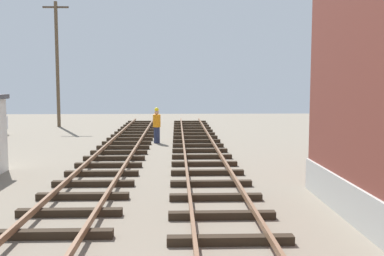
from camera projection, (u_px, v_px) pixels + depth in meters
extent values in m
cube|color=#2D2319|center=(230.00, 240.00, 8.90)|extent=(2.50, 0.24, 0.18)
cube|color=#2D2319|center=(222.00, 215.00, 10.57)|extent=(2.50, 0.24, 0.18)
cube|color=#2D2319|center=(216.00, 197.00, 12.24)|extent=(2.50, 0.24, 0.18)
cube|color=#2D2319|center=(211.00, 183.00, 13.91)|extent=(2.50, 0.24, 0.18)
cube|color=#2D2319|center=(207.00, 173.00, 15.58)|extent=(2.50, 0.24, 0.18)
cube|color=#2D2319|center=(204.00, 164.00, 17.25)|extent=(2.50, 0.24, 0.18)
cube|color=#2D2319|center=(202.00, 157.00, 18.92)|extent=(2.50, 0.24, 0.18)
cube|color=#2D2319|center=(200.00, 151.00, 20.58)|extent=(2.50, 0.24, 0.18)
cube|color=#2D2319|center=(198.00, 146.00, 22.25)|extent=(2.50, 0.24, 0.18)
cube|color=#2D2319|center=(197.00, 141.00, 23.92)|extent=(2.50, 0.24, 0.18)
cube|color=#2D2319|center=(195.00, 137.00, 25.59)|extent=(2.50, 0.24, 0.18)
cube|color=#2D2319|center=(194.00, 134.00, 27.26)|extent=(2.50, 0.24, 0.18)
cube|color=#2D2319|center=(193.00, 131.00, 28.93)|extent=(2.50, 0.24, 0.18)
cube|color=#2D2319|center=(192.00, 128.00, 30.59)|extent=(2.50, 0.24, 0.18)
cube|color=#2D2319|center=(191.00, 126.00, 32.26)|extent=(2.50, 0.24, 0.18)
cube|color=#2D2319|center=(191.00, 124.00, 33.93)|extent=(2.50, 0.24, 0.18)
cube|color=#2D2319|center=(190.00, 122.00, 35.60)|extent=(2.50, 0.24, 0.18)
cube|color=#2D2319|center=(52.00, 234.00, 9.25)|extent=(2.50, 0.24, 0.18)
cube|color=#2D2319|center=(70.00, 213.00, 10.80)|extent=(2.50, 0.24, 0.18)
cube|color=#2D2319|center=(83.00, 196.00, 12.34)|extent=(2.50, 0.24, 0.18)
cube|color=#2D2319|center=(93.00, 184.00, 13.89)|extent=(2.50, 0.24, 0.18)
cube|color=#2D2319|center=(102.00, 173.00, 15.44)|extent=(2.50, 0.24, 0.18)
cube|color=#2D2319|center=(108.00, 165.00, 16.98)|extent=(2.50, 0.24, 0.18)
cube|color=#2D2319|center=(114.00, 158.00, 18.53)|extent=(2.50, 0.24, 0.18)
cube|color=#2D2319|center=(119.00, 152.00, 20.08)|extent=(2.50, 0.24, 0.18)
cube|color=#2D2319|center=(123.00, 147.00, 21.62)|extent=(2.50, 0.24, 0.18)
cube|color=#2D2319|center=(127.00, 143.00, 23.17)|extent=(2.50, 0.24, 0.18)
cube|color=#2D2319|center=(130.00, 139.00, 24.71)|extent=(2.50, 0.24, 0.18)
cube|color=#2D2319|center=(133.00, 136.00, 26.26)|extent=(2.50, 0.24, 0.18)
cube|color=#2D2319|center=(135.00, 133.00, 27.81)|extent=(2.50, 0.24, 0.18)
cube|color=#2D2319|center=(137.00, 130.00, 29.35)|extent=(2.50, 0.24, 0.18)
cube|color=#2D2319|center=(139.00, 128.00, 30.90)|extent=(2.50, 0.24, 0.18)
cube|color=#2D2319|center=(141.00, 126.00, 32.45)|extent=(2.50, 0.24, 0.18)
cube|color=#2D2319|center=(143.00, 124.00, 33.99)|extent=(2.50, 0.24, 0.18)
cube|color=#2D2319|center=(144.00, 122.00, 35.54)|extent=(2.50, 0.24, 0.18)
cylinder|color=brown|center=(57.00, 65.00, 32.16)|extent=(0.24, 0.24, 8.82)
cube|color=#4C3D2D|center=(56.00, 7.00, 31.76)|extent=(1.80, 0.12, 0.12)
cylinder|color=#262D4C|center=(157.00, 135.00, 23.77)|extent=(0.32, 0.32, 0.85)
cylinder|color=orange|center=(157.00, 121.00, 23.70)|extent=(0.40, 0.40, 0.65)
sphere|color=tan|center=(157.00, 112.00, 23.65)|extent=(0.24, 0.24, 0.24)
sphere|color=yellow|center=(157.00, 110.00, 23.64)|extent=(0.22, 0.22, 0.22)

